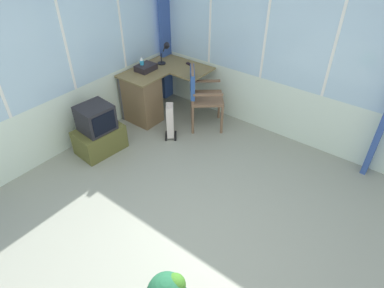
# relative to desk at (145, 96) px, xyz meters

# --- Properties ---
(ground) EXTENTS (5.66, 5.57, 0.06)m
(ground) POSITION_rel_desk_xyz_m (-1.42, -1.95, -0.45)
(ground) COLOR gray
(north_window_panel) EXTENTS (4.66, 0.07, 2.76)m
(north_window_panel) POSITION_rel_desk_xyz_m (-1.42, 0.37, 0.96)
(north_window_panel) COLOR silver
(north_window_panel) RESTS_ON ground
(east_window_panel) EXTENTS (0.07, 4.57, 2.76)m
(east_window_panel) POSITION_rel_desk_xyz_m (0.94, -1.95, 0.96)
(east_window_panel) COLOR silver
(east_window_panel) RESTS_ON ground
(curtain_corner) EXTENTS (0.24, 0.08, 2.66)m
(curtain_corner) POSITION_rel_desk_xyz_m (0.81, 0.24, 0.91)
(curtain_corner) COLOR #355197
(curtain_corner) RESTS_ON ground
(desk) EXTENTS (1.18, 1.05, 0.78)m
(desk) POSITION_rel_desk_xyz_m (0.00, 0.00, 0.00)
(desk) COLOR olive
(desk) RESTS_ON ground
(desk_lamp) EXTENTS (0.23, 0.20, 0.34)m
(desk_lamp) POSITION_rel_desk_xyz_m (0.56, 0.00, 0.57)
(desk_lamp) COLOR black
(desk_lamp) RESTS_ON desk
(tv_remote) EXTENTS (0.08, 0.16, 0.02)m
(tv_remote) POSITION_rel_desk_xyz_m (0.73, -0.34, 0.37)
(tv_remote) COLOR black
(tv_remote) RESTS_ON desk
(spray_bottle) EXTENTS (0.06, 0.06, 0.22)m
(spray_bottle) POSITION_rel_desk_xyz_m (0.12, 0.13, 0.46)
(spray_bottle) COLOR #35A7D0
(spray_bottle) RESTS_ON desk
(paper_tray) EXTENTS (0.30, 0.23, 0.09)m
(paper_tray) POSITION_rel_desk_xyz_m (0.15, 0.08, 0.40)
(paper_tray) COLOR black
(paper_tray) RESTS_ON desk
(wooden_armchair) EXTENTS (0.68, 0.68, 0.96)m
(wooden_armchair) POSITION_rel_desk_xyz_m (0.36, -0.79, 0.20)
(wooden_armchair) COLOR brown
(wooden_armchair) RESTS_ON ground
(tv_on_stand) EXTENTS (0.68, 0.49, 0.72)m
(tv_on_stand) POSITION_rel_desk_xyz_m (-1.01, -0.07, -0.10)
(tv_on_stand) COLOR brown
(tv_on_stand) RESTS_ON ground
(space_heater) EXTENTS (0.29, 0.28, 0.55)m
(space_heater) POSITION_rel_desk_xyz_m (-0.13, -0.63, -0.14)
(space_heater) COLOR silver
(space_heater) RESTS_ON ground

